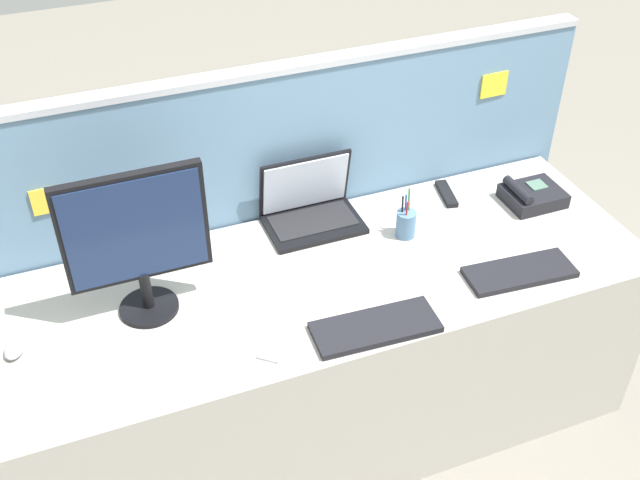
{
  "coord_description": "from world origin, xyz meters",
  "views": [
    {
      "loc": [
        -0.75,
        -1.87,
        2.47
      ],
      "look_at": [
        0.0,
        0.05,
        0.88
      ],
      "focal_mm": 43.15,
      "sensor_mm": 36.0,
      "label": 1
    }
  ],
  "objects_px": {
    "keyboard_main": "(520,272)",
    "tv_remote": "(446,194)",
    "keyboard_spare": "(375,327)",
    "pen_cup": "(406,223)",
    "laptop": "(310,206)",
    "cell_phone_silver_slab": "(276,344)",
    "desktop_monitor": "(136,237)",
    "desk_phone": "(532,195)",
    "computer_mouse_right_hand": "(15,348)"
  },
  "relations": [
    {
      "from": "desktop_monitor",
      "to": "desk_phone",
      "type": "relative_size",
      "value": 2.37
    },
    {
      "from": "desk_phone",
      "to": "tv_remote",
      "type": "relative_size",
      "value": 1.27
    },
    {
      "from": "desktop_monitor",
      "to": "computer_mouse_right_hand",
      "type": "distance_m",
      "value": 0.51
    },
    {
      "from": "desktop_monitor",
      "to": "cell_phone_silver_slab",
      "type": "height_order",
      "value": "desktop_monitor"
    },
    {
      "from": "laptop",
      "to": "cell_phone_silver_slab",
      "type": "relative_size",
      "value": 2.42
    },
    {
      "from": "keyboard_main",
      "to": "pen_cup",
      "type": "xyz_separation_m",
      "value": [
        -0.27,
        0.35,
        0.04
      ]
    },
    {
      "from": "laptop",
      "to": "tv_remote",
      "type": "xyz_separation_m",
      "value": [
        0.56,
        -0.04,
        -0.06
      ]
    },
    {
      "from": "laptop",
      "to": "keyboard_main",
      "type": "height_order",
      "value": "laptop"
    },
    {
      "from": "laptop",
      "to": "keyboard_main",
      "type": "xyz_separation_m",
      "value": [
        0.56,
        -0.56,
        -0.06
      ]
    },
    {
      "from": "cell_phone_silver_slab",
      "to": "tv_remote",
      "type": "xyz_separation_m",
      "value": [
        0.89,
        0.53,
        0.01
      ]
    },
    {
      "from": "cell_phone_silver_slab",
      "to": "pen_cup",
      "type": "bearing_deg",
      "value": 69.95
    },
    {
      "from": "desktop_monitor",
      "to": "computer_mouse_right_hand",
      "type": "height_order",
      "value": "desktop_monitor"
    },
    {
      "from": "desk_phone",
      "to": "cell_phone_silver_slab",
      "type": "height_order",
      "value": "desk_phone"
    },
    {
      "from": "desktop_monitor",
      "to": "tv_remote",
      "type": "distance_m",
      "value": 1.27
    },
    {
      "from": "desktop_monitor",
      "to": "keyboard_spare",
      "type": "relative_size",
      "value": 1.28
    },
    {
      "from": "keyboard_main",
      "to": "keyboard_spare",
      "type": "bearing_deg",
      "value": -168.91
    },
    {
      "from": "pen_cup",
      "to": "tv_remote",
      "type": "distance_m",
      "value": 0.32
    },
    {
      "from": "keyboard_spare",
      "to": "pen_cup",
      "type": "xyz_separation_m",
      "value": [
        0.31,
        0.41,
        0.04
      ]
    },
    {
      "from": "desktop_monitor",
      "to": "tv_remote",
      "type": "xyz_separation_m",
      "value": [
        1.22,
        0.22,
        -0.28
      ]
    },
    {
      "from": "desk_phone",
      "to": "keyboard_main",
      "type": "bearing_deg",
      "value": -128.35
    },
    {
      "from": "computer_mouse_right_hand",
      "to": "tv_remote",
      "type": "relative_size",
      "value": 0.59
    },
    {
      "from": "keyboard_main",
      "to": "tv_remote",
      "type": "relative_size",
      "value": 2.23
    },
    {
      "from": "keyboard_spare",
      "to": "pen_cup",
      "type": "distance_m",
      "value": 0.51
    },
    {
      "from": "keyboard_spare",
      "to": "desk_phone",
      "type": "bearing_deg",
      "value": 29.39
    },
    {
      "from": "desk_phone",
      "to": "keyboard_spare",
      "type": "bearing_deg",
      "value": -153.72
    },
    {
      "from": "laptop",
      "to": "keyboard_main",
      "type": "distance_m",
      "value": 0.79
    },
    {
      "from": "computer_mouse_right_hand",
      "to": "tv_remote",
      "type": "bearing_deg",
      "value": 27.68
    },
    {
      "from": "desktop_monitor",
      "to": "pen_cup",
      "type": "relative_size",
      "value": 2.69
    },
    {
      "from": "keyboard_spare",
      "to": "cell_phone_silver_slab",
      "type": "xyz_separation_m",
      "value": [
        -0.32,
        0.05,
        -0.01
      ]
    },
    {
      "from": "tv_remote",
      "to": "keyboard_spare",
      "type": "bearing_deg",
      "value": -123.02
    },
    {
      "from": "tv_remote",
      "to": "pen_cup",
      "type": "bearing_deg",
      "value": -135.74
    },
    {
      "from": "keyboard_spare",
      "to": "pen_cup",
      "type": "height_order",
      "value": "pen_cup"
    },
    {
      "from": "desk_phone",
      "to": "cell_phone_silver_slab",
      "type": "xyz_separation_m",
      "value": [
        -1.17,
        -0.37,
        -0.03
      ]
    },
    {
      "from": "keyboard_spare",
      "to": "keyboard_main",
      "type": "bearing_deg",
      "value": 9.6
    },
    {
      "from": "keyboard_spare",
      "to": "tv_remote",
      "type": "xyz_separation_m",
      "value": [
        0.57,
        0.58,
        -0.0
      ]
    },
    {
      "from": "keyboard_main",
      "to": "keyboard_spare",
      "type": "distance_m",
      "value": 0.58
    },
    {
      "from": "laptop",
      "to": "pen_cup",
      "type": "bearing_deg",
      "value": -36.0
    },
    {
      "from": "keyboard_main",
      "to": "laptop",
      "type": "bearing_deg",
      "value": 139.68
    },
    {
      "from": "desktop_monitor",
      "to": "tv_remote",
      "type": "height_order",
      "value": "desktop_monitor"
    },
    {
      "from": "computer_mouse_right_hand",
      "to": "cell_phone_silver_slab",
      "type": "xyz_separation_m",
      "value": [
        0.75,
        -0.26,
        -0.01
      ]
    },
    {
      "from": "desktop_monitor",
      "to": "keyboard_spare",
      "type": "xyz_separation_m",
      "value": [
        0.65,
        -0.36,
        -0.28
      ]
    },
    {
      "from": "keyboard_spare",
      "to": "cell_phone_silver_slab",
      "type": "relative_size",
      "value": 2.79
    },
    {
      "from": "keyboard_spare",
      "to": "pen_cup",
      "type": "relative_size",
      "value": 2.11
    },
    {
      "from": "laptop",
      "to": "tv_remote",
      "type": "height_order",
      "value": "laptop"
    },
    {
      "from": "desk_phone",
      "to": "tv_remote",
      "type": "bearing_deg",
      "value": 151.0
    },
    {
      "from": "keyboard_main",
      "to": "keyboard_spare",
      "type": "relative_size",
      "value": 0.94
    },
    {
      "from": "desktop_monitor",
      "to": "pen_cup",
      "type": "height_order",
      "value": "desktop_monitor"
    },
    {
      "from": "desktop_monitor",
      "to": "laptop",
      "type": "height_order",
      "value": "desktop_monitor"
    },
    {
      "from": "desktop_monitor",
      "to": "keyboard_spare",
      "type": "height_order",
      "value": "desktop_monitor"
    },
    {
      "from": "computer_mouse_right_hand",
      "to": "tv_remote",
      "type": "distance_m",
      "value": 1.66
    }
  ]
}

